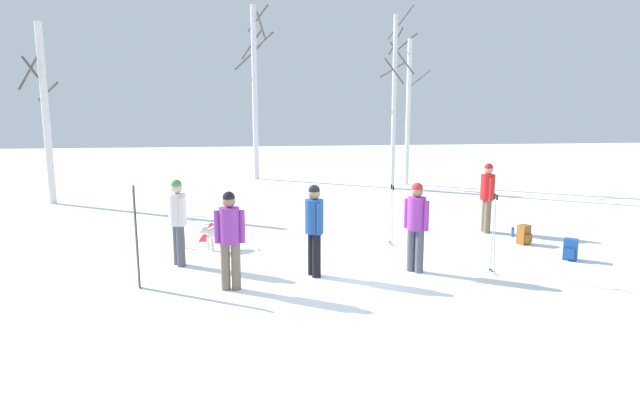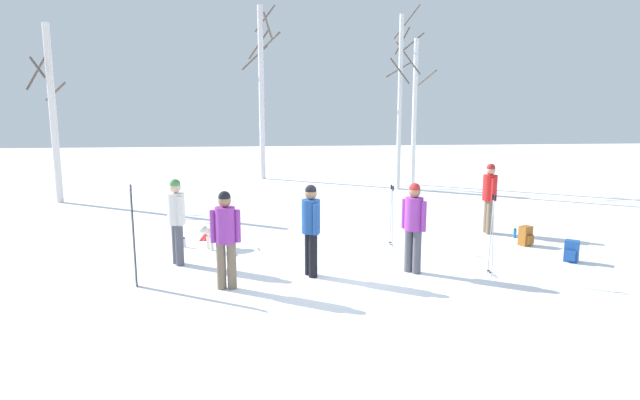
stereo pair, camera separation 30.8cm
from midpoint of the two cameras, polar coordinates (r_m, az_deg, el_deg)
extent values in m
plane|color=white|center=(10.18, 2.03, -8.24)|extent=(60.00, 60.00, 0.00)
cylinder|color=#4C4C56|center=(10.65, 9.33, -5.24)|extent=(0.16, 0.16, 0.82)
cylinder|color=#4C4C56|center=(10.74, 8.50, -5.08)|extent=(0.16, 0.16, 0.82)
cylinder|color=purple|center=(10.53, 9.02, -1.38)|extent=(0.34, 0.34, 0.62)
sphere|color=#997051|center=(10.45, 9.09, 0.88)|extent=(0.22, 0.22, 0.22)
sphere|color=#B22626|center=(10.44, 9.10, 1.21)|extent=(0.21, 0.21, 0.21)
cylinder|color=purple|center=(10.43, 10.01, -1.63)|extent=(0.10, 0.10, 0.56)
cylinder|color=purple|center=(10.64, 8.05, -1.34)|extent=(0.10, 0.10, 0.56)
cylinder|color=#4C4C56|center=(11.43, -15.17, -4.40)|extent=(0.16, 0.16, 0.82)
cylinder|color=#4C4C56|center=(11.26, -14.84, -4.59)|extent=(0.16, 0.16, 0.82)
cylinder|color=silver|center=(11.19, -15.18, -0.92)|extent=(0.34, 0.34, 0.62)
sphere|color=beige|center=(11.12, -15.28, 1.20)|extent=(0.22, 0.22, 0.22)
sphere|color=#4C8C4C|center=(11.11, -15.29, 1.51)|extent=(0.21, 0.21, 0.21)
cylinder|color=silver|center=(11.39, -15.56, -0.86)|extent=(0.10, 0.10, 0.56)
cylinder|color=silver|center=(11.00, -14.77, -1.20)|extent=(0.10, 0.10, 0.56)
cylinder|color=#72604C|center=(14.33, 15.91, -1.50)|extent=(0.16, 0.16, 0.82)
cylinder|color=#72604C|center=(14.17, 16.20, -1.65)|extent=(0.16, 0.16, 0.82)
cylinder|color=red|center=(14.13, 16.20, 1.28)|extent=(0.34, 0.34, 0.62)
sphere|color=tan|center=(14.07, 16.28, 2.97)|extent=(0.22, 0.22, 0.22)
sphere|color=#B22626|center=(14.06, 16.30, 3.22)|extent=(0.21, 0.21, 0.21)
cylinder|color=red|center=(14.32, 15.86, 1.34)|extent=(0.10, 0.10, 0.56)
cylinder|color=red|center=(13.94, 16.54, 1.07)|extent=(0.10, 0.10, 0.56)
cylinder|color=black|center=(10.39, -1.67, -5.48)|extent=(0.16, 0.16, 0.82)
cylinder|color=black|center=(10.24, -1.23, -5.73)|extent=(0.16, 0.16, 0.82)
cylinder|color=#1E478C|center=(10.14, -1.47, -1.69)|extent=(0.34, 0.34, 0.62)
sphere|color=#997051|center=(10.07, -1.48, 0.65)|extent=(0.22, 0.22, 0.22)
sphere|color=black|center=(10.06, -1.48, 0.99)|extent=(0.21, 0.21, 0.21)
cylinder|color=#1E478C|center=(10.33, -1.98, -1.58)|extent=(0.10, 0.10, 0.56)
cylinder|color=#1E478C|center=(9.96, -0.94, -2.02)|extent=(0.10, 0.10, 0.56)
cylinder|color=#72604C|center=(9.73, -9.51, -6.73)|extent=(0.16, 0.16, 0.82)
cylinder|color=#72604C|center=(9.75, -10.57, -6.73)|extent=(0.16, 0.16, 0.82)
cylinder|color=purple|center=(9.55, -10.17, -2.59)|extent=(0.34, 0.34, 0.62)
sphere|color=#997051|center=(9.47, -10.25, -0.12)|extent=(0.22, 0.22, 0.22)
sphere|color=black|center=(9.46, -10.26, 0.25)|extent=(0.21, 0.21, 0.21)
cylinder|color=purple|center=(9.54, -8.91, -2.70)|extent=(0.10, 0.10, 0.56)
cylinder|color=purple|center=(9.58, -11.42, -2.72)|extent=(0.10, 0.10, 0.56)
ellipsoid|color=beige|center=(12.38, -11.17, -3.11)|extent=(0.61, 0.54, 0.26)
sphere|color=beige|center=(12.19, -12.50, -3.06)|extent=(0.18, 0.18, 0.18)
ellipsoid|color=beige|center=(12.16, -12.75, -3.19)|extent=(0.12, 0.11, 0.06)
cylinder|color=beige|center=(12.55, -9.85, -2.51)|extent=(0.17, 0.15, 0.17)
cylinder|color=beige|center=(12.28, -11.69, -4.54)|extent=(0.07, 0.07, 0.28)
cylinder|color=beige|center=(12.41, -12.08, -4.40)|extent=(0.07, 0.07, 0.28)
cylinder|color=beige|center=(12.49, -10.19, -4.24)|extent=(0.07, 0.07, 0.28)
cylinder|color=beige|center=(12.61, -10.58, -4.11)|extent=(0.07, 0.07, 0.28)
cube|color=black|center=(10.15, -19.15, -3.84)|extent=(0.06, 0.12, 1.71)
cube|color=black|center=(9.98, -19.45, 1.17)|extent=(0.04, 0.06, 0.10)
cube|color=black|center=(10.09, -19.09, -3.91)|extent=(0.06, 0.12, 1.71)
cube|color=black|center=(9.92, -19.39, 1.12)|extent=(0.04, 0.06, 0.10)
cube|color=red|center=(14.09, -12.20, -3.21)|extent=(0.20, 1.91, 0.02)
cube|color=#333338|center=(14.04, -12.23, -3.16)|extent=(0.07, 0.12, 0.03)
cube|color=red|center=(14.08, -11.79, -3.21)|extent=(0.20, 1.91, 0.02)
cube|color=#333338|center=(14.03, -11.83, -3.16)|extent=(0.07, 0.12, 0.03)
cylinder|color=#B2B2BC|center=(12.50, 6.56, -1.77)|extent=(0.02, 0.10, 1.28)
cylinder|color=black|center=(12.38, 6.62, 1.36)|extent=(0.04, 0.04, 0.10)
cylinder|color=black|center=(12.63, 6.51, -4.31)|extent=(0.07, 0.07, 0.01)
cylinder|color=#B2B2BC|center=(12.33, 6.74, -1.94)|extent=(0.02, 0.10, 1.28)
cylinder|color=black|center=(12.21, 6.81, 1.23)|extent=(0.04, 0.04, 0.10)
cylinder|color=black|center=(12.46, 6.69, -4.51)|extent=(0.07, 0.07, 0.01)
cylinder|color=#B2B2BC|center=(10.83, 16.47, -3.61)|extent=(0.02, 0.11, 1.42)
cylinder|color=black|center=(10.68, 16.67, 0.37)|extent=(0.04, 0.04, 0.10)
cylinder|color=black|center=(11.00, 16.30, -6.87)|extent=(0.07, 0.07, 0.01)
cylinder|color=#B2B2BC|center=(10.73, 16.69, -3.75)|extent=(0.02, 0.11, 1.42)
cylinder|color=black|center=(10.58, 16.90, 0.27)|extent=(0.04, 0.04, 0.10)
cylinder|color=black|center=(10.90, 16.52, -7.03)|extent=(0.07, 0.07, 0.01)
cube|color=#99591E|center=(13.38, 19.53, -3.35)|extent=(0.32, 0.30, 0.44)
cube|color=#99591E|center=(13.32, 19.97, -3.73)|extent=(0.20, 0.14, 0.20)
cube|color=black|center=(13.39, 18.95, -3.31)|extent=(0.04, 0.04, 0.37)
cube|color=black|center=(13.50, 19.31, -3.22)|extent=(0.04, 0.04, 0.37)
cube|color=#1E4C99|center=(12.42, 23.64, -4.66)|extent=(0.33, 0.32, 0.44)
cube|color=#1E4C99|center=(12.31, 23.53, -5.09)|extent=(0.19, 0.17, 0.20)
cube|color=black|center=(12.54, 23.40, -4.50)|extent=(0.04, 0.04, 0.37)
cube|color=black|center=(12.52, 24.05, -4.57)|extent=(0.04, 0.04, 0.37)
cylinder|color=silver|center=(12.69, -14.45, -4.36)|extent=(0.07, 0.07, 0.20)
cylinder|color=black|center=(12.66, -14.48, -3.87)|extent=(0.05, 0.05, 0.02)
cylinder|color=#1E72BF|center=(14.04, 18.54, -3.18)|extent=(0.07, 0.07, 0.20)
cylinder|color=black|center=(14.02, 18.56, -2.73)|extent=(0.05, 0.05, 0.02)
cylinder|color=silver|center=(19.29, -26.70, 7.79)|extent=(0.22, 0.22, 5.54)
cylinder|color=brown|center=(19.13, -28.01, 11.95)|extent=(0.65, 0.56, 0.67)
cylinder|color=brown|center=(19.58, -26.50, 9.93)|extent=(0.69, 0.12, 0.61)
cylinder|color=brown|center=(19.62, -28.05, 11.60)|extent=(0.45, 0.95, 1.18)
cylinder|color=silver|center=(23.05, -7.08, 10.72)|extent=(0.22, 0.22, 6.92)
cylinder|color=brown|center=(23.56, -7.39, 15.55)|extent=(0.88, 0.24, 1.21)
cylinder|color=brown|center=(23.64, -7.76, 14.30)|extent=(1.13, 0.57, 1.09)
cylinder|color=brown|center=(23.59, -6.30, 15.79)|extent=(0.92, 0.79, 0.77)
cylinder|color=brown|center=(23.09, -6.47, 17.40)|extent=(0.39, 0.68, 0.95)
cylinder|color=brown|center=(23.68, -6.77, 18.00)|extent=(0.89, 0.47, 1.05)
cylinder|color=silver|center=(20.37, 7.16, 9.75)|extent=(0.16, 0.16, 6.18)
cylinder|color=brown|center=(20.99, 7.84, 17.61)|extent=(0.84, 0.62, 1.15)
cylinder|color=brown|center=(20.85, 7.06, 13.13)|extent=(0.94, 0.15, 0.58)
cylinder|color=brown|center=(20.06, 7.17, 12.98)|extent=(0.70, 0.27, 0.91)
cylinder|color=white|center=(21.60, 8.61, 8.80)|extent=(0.17, 0.17, 5.47)
cylinder|color=brown|center=(21.21, 7.96, 14.20)|extent=(0.78, 0.86, 1.23)
cylinder|color=brown|center=(22.15, 8.31, 15.59)|extent=(1.02, 0.18, 0.83)
cylinder|color=brown|center=(22.01, 9.65, 12.07)|extent=(0.65, 0.96, 0.70)
cylinder|color=brown|center=(21.95, 7.39, 15.89)|extent=(0.80, 0.96, 1.12)
camera|label=1|loc=(0.15, -90.70, -0.13)|focal=31.23mm
camera|label=2|loc=(0.15, 89.30, 0.13)|focal=31.23mm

